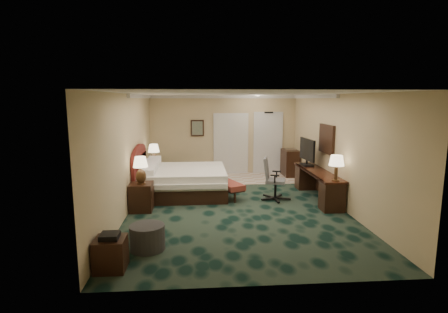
{
  "coord_description": "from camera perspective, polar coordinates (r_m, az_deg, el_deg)",
  "views": [
    {
      "loc": [
        -0.9,
        -8.21,
        2.58
      ],
      "look_at": [
        -0.22,
        0.6,
        1.12
      ],
      "focal_mm": 28.0,
      "sensor_mm": 36.0,
      "label": 1
    }
  ],
  "objects": [
    {
      "name": "ceiling",
      "position": [
        8.26,
        1.9,
        10.21
      ],
      "size": [
        5.0,
        7.5,
        0.0
      ],
      "primitive_type": "cube",
      "color": "white",
      "rests_on": "wall_back"
    },
    {
      "name": "crown_molding",
      "position": [
        8.26,
        1.9,
        9.86
      ],
      "size": [
        5.0,
        7.5,
        0.1
      ],
      "primitive_type": null,
      "color": "silver",
      "rests_on": "wall_back"
    },
    {
      "name": "wall_art",
      "position": [
        11.96,
        -4.38,
        4.66
      ],
      "size": [
        0.45,
        0.06,
        0.55
      ],
      "primitive_type": "cube",
      "color": "#466452",
      "rests_on": "wall_back"
    },
    {
      "name": "side_table",
      "position": [
        5.78,
        -18.02,
        -14.9
      ],
      "size": [
        0.46,
        0.46,
        0.5
      ],
      "primitive_type": "cube",
      "color": "black",
      "rests_on": "ground"
    },
    {
      "name": "closet_doors",
      "position": [
        12.08,
        1.12,
        2.1
      ],
      "size": [
        1.2,
        0.06,
        2.1
      ],
      "primitive_type": "cube",
      "color": "#B8B3A1",
      "rests_on": "ground"
    },
    {
      "name": "tile_patch",
      "position": [
        11.55,
        4.71,
        -3.53
      ],
      "size": [
        3.2,
        1.7,
        0.01
      ],
      "primitive_type": "cube",
      "color": "tan",
      "rests_on": "ground"
    },
    {
      "name": "nightstand_far",
      "position": [
        10.99,
        -11.38,
        -2.88
      ],
      "size": [
        0.45,
        0.51,
        0.56
      ],
      "primitive_type": "cube",
      "color": "black",
      "rests_on": "ground"
    },
    {
      "name": "desk_chair",
      "position": [
        9.07,
        8.43,
        -3.67
      ],
      "size": [
        0.79,
        0.76,
        1.1
      ],
      "primitive_type": null,
      "rotation": [
        0.0,
        0.0,
        -0.31
      ],
      "color": "#525253",
      "rests_on": "ground"
    },
    {
      "name": "minibar",
      "position": [
        12.02,
        10.72,
        -1.02
      ],
      "size": [
        0.47,
        0.84,
        0.89
      ],
      "primitive_type": "cube",
      "color": "black",
      "rests_on": "ground"
    },
    {
      "name": "tv",
      "position": [
        10.0,
        13.42,
        0.68
      ],
      "size": [
        0.15,
        0.98,
        0.76
      ],
      "primitive_type": "cube",
      "rotation": [
        0.0,
        0.0,
        0.07
      ],
      "color": "black",
      "rests_on": "desk"
    },
    {
      "name": "lamp_near",
      "position": [
        8.22,
        -13.44,
        -2.22
      ],
      "size": [
        0.35,
        0.35,
        0.64
      ],
      "primitive_type": null,
      "rotation": [
        0.0,
        0.0,
        0.03
      ],
      "color": "black",
      "rests_on": "nightstand_near"
    },
    {
      "name": "wall_right",
      "position": [
        8.97,
        17.93,
        1.05
      ],
      "size": [
        0.0,
        7.5,
        2.7
      ],
      "primitive_type": "cube",
      "color": "#D9BC8C",
      "rests_on": "ground"
    },
    {
      "name": "wall_mirror",
      "position": [
        9.49,
        16.41,
        2.77
      ],
      "size": [
        0.05,
        0.95,
        0.75
      ],
      "primitive_type": "cube",
      "color": "white",
      "rests_on": "wall_right"
    },
    {
      "name": "desk_lamp",
      "position": [
        8.33,
        17.86,
        -1.78
      ],
      "size": [
        0.37,
        0.37,
        0.6
      ],
      "primitive_type": null,
      "rotation": [
        0.0,
        0.0,
        0.07
      ],
      "color": "black",
      "rests_on": "desk"
    },
    {
      "name": "headboard",
      "position": [
        9.53,
        -13.6,
        -2.26
      ],
      "size": [
        0.12,
        2.0,
        1.4
      ],
      "primitive_type": null,
      "color": "#4E1B15",
      "rests_on": "ground"
    },
    {
      "name": "wall_front",
      "position": [
        4.72,
        6.8,
        -5.8
      ],
      "size": [
        5.0,
        0.0,
        2.7
      ],
      "primitive_type": "cube",
      "color": "#D9BC8C",
      "rests_on": "ground"
    },
    {
      "name": "bed",
      "position": [
        9.61,
        -6.53,
        -4.06
      ],
      "size": [
        2.24,
        2.08,
        0.71
      ],
      "primitive_type": "cube",
      "color": "silver",
      "rests_on": "ground"
    },
    {
      "name": "floor",
      "position": [
        8.66,
        1.8,
        -7.96
      ],
      "size": [
        5.0,
        7.5,
        0.0
      ],
      "primitive_type": "cube",
      "color": "black",
      "rests_on": "ground"
    },
    {
      "name": "ottoman",
      "position": [
        6.34,
        -12.41,
        -12.75
      ],
      "size": [
        0.76,
        0.76,
        0.43
      ],
      "primitive_type": "cylinder",
      "rotation": [
        0.0,
        0.0,
        0.3
      ],
      "color": "#29292B",
      "rests_on": "ground"
    },
    {
      "name": "nightstand_near",
      "position": [
        8.43,
        -13.33,
        -6.42
      ],
      "size": [
        0.52,
        0.59,
        0.64
      ],
      "primitive_type": "cube",
      "color": "black",
      "rests_on": "ground"
    },
    {
      "name": "entry_door",
      "position": [
        12.28,
        7.17,
        2.15
      ],
      "size": [
        1.02,
        0.06,
        2.18
      ],
      "primitive_type": "cube",
      "color": "silver",
      "rests_on": "ground"
    },
    {
      "name": "desk",
      "position": [
        9.46,
        14.97,
        -4.47
      ],
      "size": [
        0.55,
        2.53,
        0.73
      ],
      "primitive_type": "cube",
      "color": "black",
      "rests_on": "ground"
    },
    {
      "name": "wall_back",
      "position": [
        12.06,
        -0.08,
        3.53
      ],
      "size": [
        5.0,
        0.0,
        2.7
      ],
      "primitive_type": "cube",
      "color": "#D9BC8C",
      "rests_on": "ground"
    },
    {
      "name": "lamp_far",
      "position": [
        10.92,
        -11.37,
        0.29
      ],
      "size": [
        0.43,
        0.43,
        0.66
      ],
      "primitive_type": null,
      "rotation": [
        0.0,
        0.0,
        -0.28
      ],
      "color": "black",
      "rests_on": "nightstand_far"
    },
    {
      "name": "wall_left",
      "position": [
        8.46,
        -15.24,
        0.69
      ],
      "size": [
        0.0,
        7.5,
        2.7
      ],
      "primitive_type": "cube",
      "color": "#D9BC8C",
      "rests_on": "ground"
    },
    {
      "name": "bed_bench",
      "position": [
        9.31,
        0.39,
        -5.34
      ],
      "size": [
        0.92,
        1.34,
        0.43
      ],
      "primitive_type": "cube",
      "rotation": [
        0.0,
        0.0,
        0.42
      ],
      "color": "maroon",
      "rests_on": "ground"
    }
  ]
}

